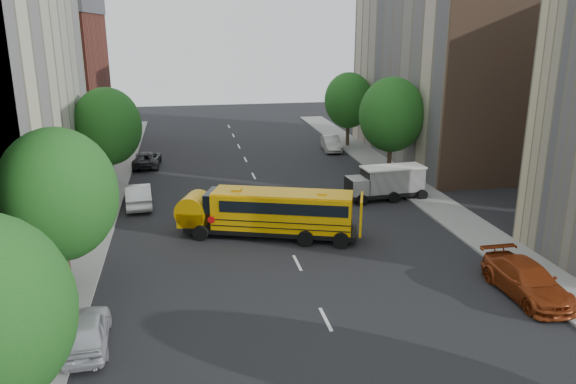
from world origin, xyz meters
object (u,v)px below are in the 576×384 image
object	(u,v)px
street_tree_4	(392,115)
safari_truck	(387,182)
parked_car_3	(527,280)
parked_car_5	(331,143)
parked_car_0	(86,331)
parked_car_1	(138,195)
street_tree_2	(107,127)
street_tree_1	(58,195)
school_bus	(269,211)
street_tree_5	(349,100)
parked_car_4	(389,180)
parked_car_2	(147,159)

from	to	relation	value
street_tree_4	safari_truck	bearing A→B (deg)	-111.98
parked_car_3	parked_car_5	world-z (taller)	parked_car_3
parked_car_0	parked_car_1	size ratio (longest dim) A/B	0.87
parked_car_5	street_tree_2	bearing A→B (deg)	-146.78
street_tree_1	safari_truck	distance (m)	23.18
school_bus	safari_truck	world-z (taller)	school_bus
street_tree_4	parked_car_3	distance (m)	22.06
street_tree_2	street_tree_5	size ratio (longest dim) A/B	1.03
safari_truck	parked_car_4	distance (m)	2.51
street_tree_2	parked_car_1	world-z (taller)	street_tree_2
street_tree_5	safari_truck	distance (m)	18.59
street_tree_5	school_bus	world-z (taller)	street_tree_5
parked_car_0	parked_car_2	world-z (taller)	parked_car_0
school_bus	parked_car_0	xyz separation A→B (m)	(-8.75, -10.45, -0.87)
street_tree_5	parked_car_4	distance (m)	16.42
parked_car_1	street_tree_5	bearing A→B (deg)	-145.28
school_bus	street_tree_2	bearing A→B (deg)	149.54
street_tree_1	street_tree_4	distance (m)	28.43
parked_car_0	parked_car_4	distance (m)	26.64
street_tree_2	parked_car_0	world-z (taller)	street_tree_2
safari_truck	parked_car_1	distance (m)	17.42
street_tree_5	parked_car_0	xyz separation A→B (m)	(-20.60, -34.34, -3.99)
street_tree_2	parked_car_4	xyz separation A→B (m)	(20.60, -3.88, -4.06)
street_tree_4	parked_car_1	world-z (taller)	street_tree_4
street_tree_1	parked_car_1	distance (m)	14.30
street_tree_4	safari_truck	size ratio (longest dim) A/B	1.43
street_tree_2	parked_car_3	xyz separation A→B (m)	(20.60, -21.59, -4.05)
safari_truck	parked_car_1	xyz separation A→B (m)	(-17.34, 1.60, -0.47)
street_tree_1	street_tree_2	xyz separation A→B (m)	(0.00, 18.00, -0.12)
street_tree_4	parked_car_3	world-z (taller)	street_tree_4
street_tree_1	parked_car_3	bearing A→B (deg)	-9.88
parked_car_5	school_bus	bearing A→B (deg)	-107.68
street_tree_5	parked_car_3	world-z (taller)	street_tree_5
parked_car_0	parked_car_5	world-z (taller)	parked_car_5
safari_truck	parked_car_4	bearing A→B (deg)	59.95
parked_car_0	parked_car_3	xyz separation A→B (m)	(19.20, 0.76, 0.06)
parked_car_1	street_tree_4	bearing A→B (deg)	-172.28
school_bus	parked_car_4	world-z (taller)	school_bus
safari_truck	parked_car_0	size ratio (longest dim) A/B	1.36
parked_car_1	parked_car_3	size ratio (longest dim) A/B	0.89
parked_car_1	parked_car_4	world-z (taller)	parked_car_1
street_tree_5	parked_car_2	xyz separation A→B (m)	(-19.80, -5.05, -4.03)
parked_car_0	parked_car_3	distance (m)	19.22
street_tree_2	parked_car_2	world-z (taller)	street_tree_2
street_tree_2	safari_truck	size ratio (longest dim) A/B	1.36
street_tree_4	school_bus	xyz separation A→B (m)	(-11.85, -11.89, -3.49)
street_tree_1	parked_car_0	size ratio (longest dim) A/B	1.89
street_tree_2	parked_car_0	size ratio (longest dim) A/B	1.84
street_tree_1	street_tree_5	xyz separation A→B (m)	(22.00, 30.00, -0.25)
parked_car_0	parked_car_2	size ratio (longest dim) A/B	0.87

